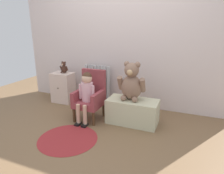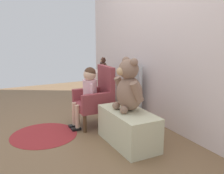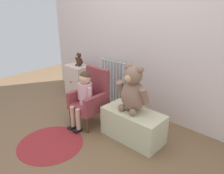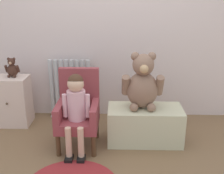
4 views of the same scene
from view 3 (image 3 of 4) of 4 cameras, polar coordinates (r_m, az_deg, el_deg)
ground_plane at (r=2.68m, az=-10.39°, el=-14.40°), size 6.00×6.00×0.00m
back_wall at (r=3.10m, az=7.32°, el=14.77°), size 3.80×0.05×2.40m
radiator at (r=3.44m, az=0.13°, el=1.08°), size 0.50×0.05×0.71m
small_dresser at (r=3.78m, az=-8.88°, el=1.52°), size 0.38×0.31×0.56m
child_armchair at (r=2.92m, az=-5.44°, el=-2.84°), size 0.39×0.42×0.75m
child_figure at (r=2.80m, az=-7.31°, el=-1.09°), size 0.25×0.35×0.75m
low_bench at (r=2.66m, az=5.48°, el=-9.83°), size 0.73×0.36×0.36m
large_teddy_bear at (r=2.50m, az=5.51°, el=-1.05°), size 0.40×0.28×0.55m
small_teddy_bear at (r=3.66m, az=-8.58°, el=6.97°), size 0.16×0.11×0.21m
floor_rug at (r=2.73m, az=-15.72°, el=-14.06°), size 0.75×0.75×0.01m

